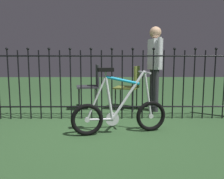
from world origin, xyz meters
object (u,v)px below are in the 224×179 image
object	(u,v)px
bicycle	(120,112)
person_visitor	(155,62)
chair_charcoal	(92,83)
chair_olive	(131,84)

from	to	relation	value
bicycle	person_visitor	size ratio (longest dim) A/B	0.80
bicycle	person_visitor	distance (m)	1.66
chair_charcoal	person_visitor	xyz separation A→B (m)	(1.20, -0.13, 0.41)
person_visitor	chair_charcoal	bearing A→B (deg)	173.64
person_visitor	bicycle	bearing A→B (deg)	-117.92
bicycle	chair_olive	bearing A→B (deg)	79.27
chair_olive	person_visitor	bearing A→B (deg)	-13.33
chair_olive	bicycle	bearing A→B (deg)	-100.73
bicycle	chair_olive	size ratio (longest dim) A/B	1.49
chair_olive	chair_charcoal	world-z (taller)	chair_charcoal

